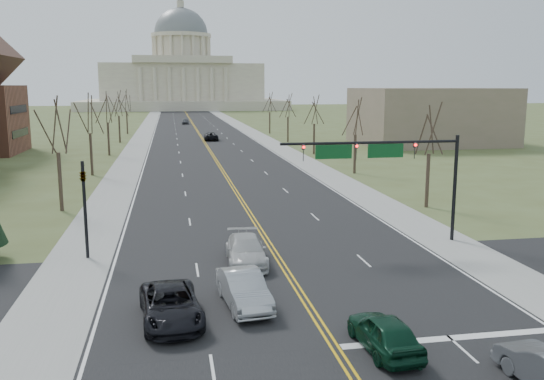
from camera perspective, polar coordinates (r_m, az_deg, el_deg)
name	(u,v)px	position (r m, az deg, el deg)	size (l,w,h in m)	color
ground	(328,337)	(25.07, 5.59, -14.32)	(600.00, 600.00, 0.00)	#495229
road	(198,132)	(132.48, -7.33, 5.70)	(20.00, 380.00, 0.01)	black
cross_road	(297,288)	(30.45, 2.52, -9.71)	(120.00, 14.00, 0.01)	black
sidewalk_left	(144,133)	(132.45, -12.54, 5.54)	(4.00, 380.00, 0.03)	gray
sidewalk_right	(250,131)	(133.58, -2.15, 5.82)	(4.00, 380.00, 0.03)	gray
center_line	(198,132)	(132.48, -7.33, 5.70)	(0.42, 380.00, 0.01)	gold
edge_line_left	(154,133)	(132.37, -11.59, 5.57)	(0.15, 380.00, 0.01)	silver
edge_line_right	(241,132)	(133.30, -3.10, 5.80)	(0.15, 380.00, 0.01)	silver
stop_bar	(450,338)	(25.94, 17.24, -13.83)	(9.50, 0.50, 0.01)	silver
capitol	(182,77)	(271.93, -8.88, 10.97)	(90.00, 60.00, 50.00)	beige
signal_mast	(384,158)	(38.27, 11.08, 3.11)	(12.12, 0.44, 7.20)	black
signal_left	(84,199)	(36.42, -18.09, -0.83)	(0.32, 0.36, 6.00)	black
tree_r_0	(430,132)	(50.97, 15.37, 5.57)	(3.74, 3.74, 8.50)	#392D22
tree_l_0	(57,129)	(50.88, -20.56, 5.72)	(3.96, 3.96, 9.00)	#392D22
tree_r_1	(356,119)	(69.53, 8.30, 6.99)	(3.74, 3.74, 8.50)	#392D22
tree_l_1	(89,116)	(70.61, -17.66, 6.99)	(3.96, 3.96, 9.00)	#392D22
tree_r_2	(314,111)	(88.72, 4.22, 7.76)	(3.74, 3.74, 8.50)	#392D22
tree_l_2	(107,109)	(90.46, -16.03, 7.69)	(3.96, 3.96, 9.00)	#392D22
tree_r_3	(288,107)	(108.20, 1.60, 8.24)	(3.74, 3.74, 8.50)	#392D22
tree_l_3	(118,105)	(110.36, -14.98, 8.14)	(3.96, 3.96, 9.00)	#392D22
tree_r_4	(270,104)	(127.85, -0.23, 8.56)	(3.74, 3.74, 8.50)	#392D22
tree_l_4	(126,102)	(130.29, -14.25, 8.45)	(3.96, 3.96, 9.00)	#392D22
bldg_right_mass	(430,116)	(108.44, 15.36, 7.06)	(25.00, 20.00, 10.00)	#6F634F
car_nb_inner_lead	(384,333)	(23.93, 11.08, -13.69)	(1.79, 4.45, 1.52)	#0B301F
car_sb_inner_lead	(244,289)	(27.91, -2.83, -9.78)	(1.76, 5.05, 1.66)	#9EA2A6
car_sb_outer_lead	(171,305)	(26.56, -9.99, -11.15)	(2.55, 5.53, 1.54)	black
car_sb_inner_second	(246,251)	(34.22, -2.59, -6.02)	(2.25, 5.54, 1.61)	#B4B4B4
car_far_nb	(211,136)	(112.45, -6.06, 5.33)	(2.63, 5.70, 1.59)	black
car_far_sb	(185,121)	(161.19, -8.59, 6.75)	(1.81, 4.51, 1.54)	#47494E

